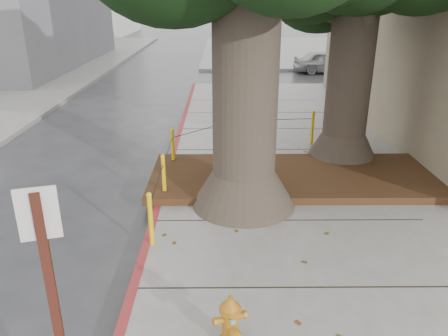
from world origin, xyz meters
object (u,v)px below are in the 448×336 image
Objects in this scene: car_dark at (44,62)px; fire_hydrant at (230,321)px; signpost at (59,333)px; car_red at (435,61)px; car_silver at (326,62)px.

fire_hydrant is at bearing -60.79° from car_dark.
signpost reaches higher than car_dark.
car_dark is at bearing 95.41° from signpost.
car_red is 0.95× the size of car_dark.
signpost is 0.68× the size of car_red.
car_dark is (-9.94, 20.72, 0.13)m from fire_hydrant.
fire_hydrant is at bearing 33.17° from signpost.
signpost reaches higher than fire_hydrant.
car_silver is (5.78, 20.59, 0.13)m from fire_hydrant.
car_silver is 15.72m from car_dark.
car_red reaches higher than fire_hydrant.
car_silver is at bearing 56.40° from signpost.
car_red is (11.73, 20.39, 0.18)m from fire_hydrant.
signpost is 23.86m from car_dark.
car_silver reaches higher than fire_hydrant.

